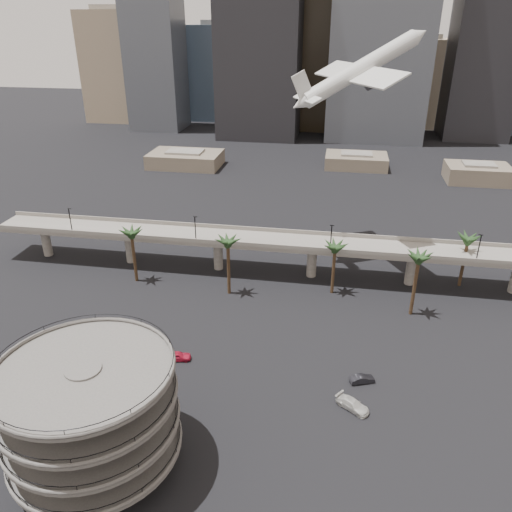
% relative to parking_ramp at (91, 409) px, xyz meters
% --- Properties ---
extents(ground, '(700.00, 700.00, 0.00)m').
position_rel_parking_ramp_xyz_m(ground, '(13.00, 4.00, -9.84)').
color(ground, black).
rests_on(ground, ground).
extents(parking_ramp, '(22.20, 22.20, 17.35)m').
position_rel_parking_ramp_xyz_m(parking_ramp, '(0.00, 0.00, 0.00)').
color(parking_ramp, '#53504D').
rests_on(parking_ramp, ground).
extents(overpass, '(130.00, 9.30, 14.70)m').
position_rel_parking_ramp_xyz_m(overpass, '(13.00, 59.00, -2.50)').
color(overpass, slate).
rests_on(overpass, ground).
extents(palm_trees, '(76.40, 18.40, 14.00)m').
position_rel_parking_ramp_xyz_m(palm_trees, '(24.58, 51.18, 1.46)').
color(palm_trees, '#452E1D').
rests_on(palm_trees, ground).
extents(low_buildings, '(135.00, 27.50, 6.80)m').
position_rel_parking_ramp_xyz_m(low_buildings, '(19.89, 146.30, -6.97)').
color(low_buildings, '#675B4C').
rests_on(low_buildings, ground).
extents(skyline, '(269.00, 86.00, 127.09)m').
position_rel_parking_ramp_xyz_m(skyline, '(28.11, 221.08, 36.66)').
color(skyline, gray).
rests_on(skyline, ground).
extents(airborne_jet, '(30.15, 29.14, 17.90)m').
position_rel_parking_ramp_xyz_m(airborne_jet, '(31.50, 72.37, 34.04)').
color(airborne_jet, silver).
rests_on(airborne_jet, ground).
extents(car_a, '(5.02, 2.89, 1.61)m').
position_rel_parking_ramp_xyz_m(car_a, '(3.12, 23.62, -9.03)').
color(car_a, red).
rests_on(car_a, ground).
extents(car_b, '(4.37, 2.82, 1.36)m').
position_rel_parking_ramp_xyz_m(car_b, '(34.90, 23.03, -9.16)').
color(car_b, black).
rests_on(car_b, ground).
extents(car_c, '(5.74, 4.92, 1.58)m').
position_rel_parking_ramp_xyz_m(car_c, '(33.32, 16.58, -9.05)').
color(car_c, beige).
rests_on(car_c, ground).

